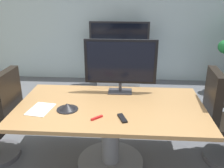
% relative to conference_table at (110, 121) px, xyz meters
% --- Properties ---
extents(ground_plane, '(6.92, 6.92, 0.00)m').
position_rel_conference_table_xyz_m(ground_plane, '(-0.15, 0.01, -0.55)').
color(ground_plane, '#515459').
extents(wall_back_glass_partition, '(5.92, 0.10, 2.84)m').
position_rel_conference_table_xyz_m(wall_back_glass_partition, '(-0.15, 2.96, 0.87)').
color(wall_back_glass_partition, '#9EB2B7').
rests_on(wall_back_glass_partition, ground).
extents(conference_table, '(1.99, 1.12, 0.74)m').
position_rel_conference_table_xyz_m(conference_table, '(0.00, 0.00, 0.00)').
color(conference_table, olive).
rests_on(conference_table, ground).
extents(tv_monitor, '(0.84, 0.18, 0.64)m').
position_rel_conference_table_xyz_m(tv_monitor, '(0.09, 0.39, 0.55)').
color(tv_monitor, '#333338').
rests_on(tv_monitor, conference_table).
extents(wall_display_unit, '(1.20, 0.36, 1.31)m').
position_rel_conference_table_xyz_m(wall_display_unit, '(-0.02, 2.61, -0.11)').
color(wall_display_unit, '#B7BABC').
rests_on(wall_display_unit, ground).
extents(conference_phone, '(0.22, 0.22, 0.07)m').
position_rel_conference_table_xyz_m(conference_phone, '(-0.43, -0.13, 0.22)').
color(conference_phone, black).
rests_on(conference_phone, conference_table).
extents(remote_control, '(0.10, 0.18, 0.02)m').
position_rel_conference_table_xyz_m(remote_control, '(0.14, -0.29, 0.20)').
color(remote_control, black).
rests_on(remote_control, conference_table).
extents(whiteboard_marker, '(0.11, 0.10, 0.02)m').
position_rel_conference_table_xyz_m(whiteboard_marker, '(-0.11, -0.30, 0.20)').
color(whiteboard_marker, red).
rests_on(whiteboard_marker, conference_table).
extents(paper_notepad, '(0.25, 0.33, 0.01)m').
position_rel_conference_table_xyz_m(paper_notepad, '(-0.71, -0.15, 0.19)').
color(paper_notepad, white).
rests_on(paper_notepad, conference_table).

